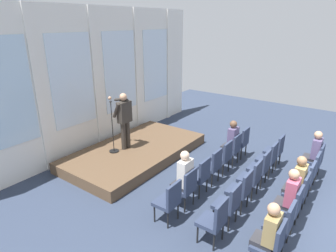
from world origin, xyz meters
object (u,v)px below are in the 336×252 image
chair_r1_c6 (276,149)px  chair_r1_c3 (252,177)px  chair_r0_c2 (200,174)px  chair_r1_c0 (215,219)px  chair_r0_c3 (213,164)px  audience_r0_c5 (231,140)px  chair_r0_c5 (233,148)px  chair_r1_c5 (269,157)px  chair_r2_c1 (283,223)px  chair_r2_c6 (316,159)px  chair_r0_c6 (242,141)px  chair_r2_c5 (311,168)px  audience_r2_c3 (296,181)px  speaker (124,117)px  audience_r2_c6 (314,151)px  chair_r1_c2 (242,189)px  chair_r1_c4 (261,166)px  chair_r0_c4 (223,155)px  chair_r2_c0 (272,243)px  chair_r0_c0 (169,200)px  chair_r2_c3 (299,191)px  chair_r1_c1 (229,203)px  audience_r2_c0 (268,232)px  audience_r0_c1 (183,176)px  audience_r2_c2 (289,196)px  chair_r0_c1 (186,186)px  chair_r2_c4 (305,179)px  mic_stand (113,141)px

chair_r1_c6 → chair_r1_c3: bearing=180.0°
chair_r0_c2 → chair_r1_c0: same height
chair_r0_c3 → audience_r0_c5: audience_r0_c5 is taller
chair_r0_c3 → chair_r0_c5: same height
chair_r1_c5 → chair_r2_c1: 2.69m
chair_r0_c3 → chair_r2_c6: same height
chair_r0_c6 → chair_r2_c5: size_ratio=1.00×
audience_r2_c3 → chair_r2_c6: bearing=-2.5°
speaker → audience_r2_c6: 5.24m
chair_r1_c2 → chair_r1_c4: 1.25m
speaker → chair_r1_c5: 4.17m
chair_r0_c4 → chair_r2_c0: 3.22m
chair_r1_c5 → chair_r2_c5: same height
chair_r1_c6 → chair_r0_c0: bearing=164.7°
chair_r1_c4 → chair_r2_c6: size_ratio=1.00×
speaker → audience_r0_c5: speaker is taller
chair_r0_c5 → audience_r2_c6: audience_r2_c6 is taller
chair_r0_c4 → chair_r2_c3: (-0.62, -2.04, 0.00)m
chair_r0_c0 → chair_r2_c3: bearing=-47.6°
chair_r2_c0 → audience_r2_c3: 1.88m
chair_r0_c3 → audience_r2_c6: audience_r2_c6 is taller
chair_r1_c2 → chair_r2_c0: 1.61m
speaker → chair_r2_c1: speaker is taller
chair_r1_c3 → audience_r2_c6: (1.87, -0.94, 0.19)m
chair_r1_c1 → audience_r2_c0: 1.14m
audience_r0_c1 → chair_r0_c3: 1.27m
audience_r0_c1 → chair_r2_c3: 2.47m
chair_r1_c1 → chair_r1_c5: same height
audience_r2_c2 → chair_r2_c1: bearing=-172.5°
chair_r2_c1 → chair_r0_c0: bearing=107.0°
chair_r1_c2 → chair_r1_c5: size_ratio=1.00×
audience_r0_c1 → audience_r2_c2: audience_r0_c1 is taller
chair_r0_c1 → chair_r1_c1: size_ratio=1.00×
audience_r0_c5 → chair_r1_c2: audience_r0_c5 is taller
chair_r0_c5 → chair_r2_c4: 2.14m
chair_r1_c1 → audience_r2_c0: (-0.62, -0.94, 0.18)m
chair_r0_c5 → chair_r1_c4: (-0.62, -1.02, 0.00)m
chair_r1_c1 → chair_r2_c4: (1.87, -1.02, 0.00)m
chair_r0_c4 → mic_stand: bearing=112.8°
audience_r0_c5 → chair_r1_c1: (-2.49, -1.10, -0.21)m
speaker → mic_stand: 0.76m
audience_r0_c5 → audience_r2_c2: size_ratio=1.02×
chair_r0_c0 → chair_r0_c1: (0.62, 0.00, 0.00)m
speaker → audience_r0_c1: size_ratio=1.24×
chair_r0_c6 → chair_r1_c3: size_ratio=1.00×
chair_r0_c4 → audience_r2_c3: audience_r2_c3 is taller
chair_r2_c4 → audience_r2_c3: bearing=172.6°
chair_r1_c5 → chair_r2_c5: size_ratio=1.00×
audience_r0_c5 → chair_r2_c3: bearing=-120.4°
mic_stand → chair_r0_c4: mic_stand is taller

